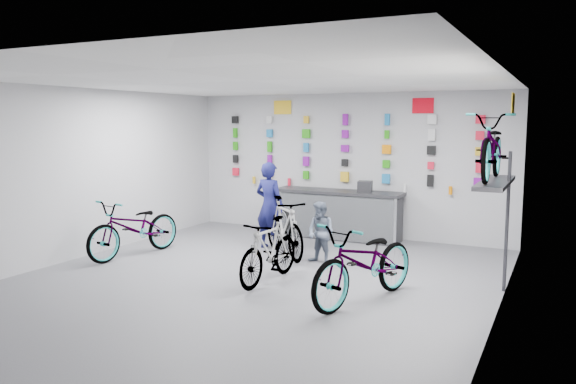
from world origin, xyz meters
The scene contains 21 objects.
floor centered at (0.00, 0.00, 0.00)m, with size 8.00×8.00×0.00m, color #505055.
ceiling centered at (0.00, 0.00, 3.00)m, with size 8.00×8.00×0.00m, color white.
wall_back centered at (0.00, 4.00, 1.50)m, with size 7.00×7.00×0.00m, color #B3B3B5.
wall_front centered at (0.00, -4.00, 1.50)m, with size 7.00×7.00×0.00m, color #B3B3B5.
wall_left centered at (-3.50, 0.00, 1.50)m, with size 8.00×8.00×0.00m, color #B3B3B5.
wall_right centered at (3.50, 0.00, 1.50)m, with size 8.00×8.00×0.00m, color #B3B3B5.
counter centered at (0.00, 3.54, 0.49)m, with size 2.70×0.66×1.00m.
merch_wall centered at (0.11, 3.93, 1.79)m, with size 5.56×0.08×1.57m.
wall_bracket centered at (3.33, 1.20, 1.46)m, with size 0.39×1.90×2.00m.
sign_left centered at (-1.50, 3.98, 2.72)m, with size 0.42×0.02×0.30m, color yellow.
sign_right centered at (1.60, 3.98, 2.72)m, with size 0.42×0.02×0.30m, color red.
sign_side centered at (3.48, 1.20, 2.65)m, with size 0.02×0.40×0.30m, color yellow.
bike_left centered at (-2.69, 0.46, 0.52)m, with size 0.70×2.00×1.05m, color gray.
bike_center centered at (0.26, 0.08, 0.49)m, with size 0.46×1.62×0.97m, color gray.
bike_right centered at (1.86, -0.19, 0.55)m, with size 0.73×2.09×1.10m, color gray.
bike_service centered at (-0.28, 1.65, 0.53)m, with size 0.50×1.77×1.06m, color gray.
bike_wall centered at (3.25, 1.20, 2.05)m, with size 0.63×1.80×0.95m, color gray.
clerk centered at (-0.82, 2.10, 0.83)m, with size 0.60×0.40×1.66m, color #101245.
customer centered at (0.52, 1.44, 0.53)m, with size 0.52×0.40×1.07m, color #4E596C.
spare_wheel centered at (-1.25, 3.17, 0.33)m, with size 0.67×0.19×0.67m.
register centered at (0.58, 3.55, 1.11)m, with size 0.28×0.30×0.22m, color black.
Camera 1 is at (4.18, -7.18, 2.41)m, focal length 35.00 mm.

